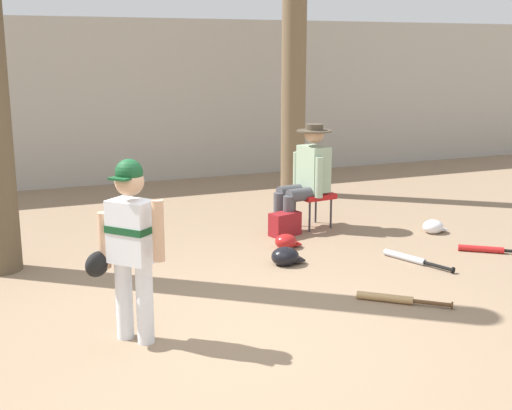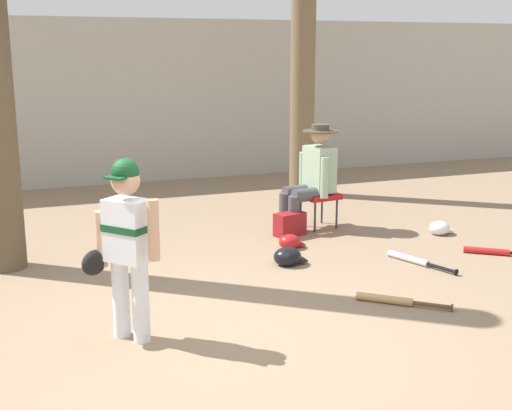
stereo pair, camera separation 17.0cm
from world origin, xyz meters
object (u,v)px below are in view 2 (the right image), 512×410
Objects in this scene: batting_helmet_black at (288,257)px; folding_stool at (319,197)px; seated_spectator at (312,174)px; bat_aluminum_silver at (413,260)px; young_ballplayer at (126,238)px; batting_helmet_white at (440,228)px; tree_behind_spectator at (303,65)px; handbag_beside_stool at (290,224)px; bat_wood_tan at (392,300)px; bat_red_barrel at (493,251)px; batting_helmet_red at (290,242)px.

folding_stool is at bearing 52.43° from batting_helmet_black.
bat_aluminum_silver is (0.36, -1.54, -0.61)m from seated_spectator.
young_ballplayer reaches higher than batting_helmet_white.
tree_behind_spectator reaches higher than young_ballplayer.
tree_behind_spectator reaches higher than handbag_beside_stool.
handbag_beside_stool is at bearing -151.06° from seated_spectator.
handbag_beside_stool is 2.21m from bat_wood_tan.
batting_helmet_black is (-2.07, 0.44, 0.05)m from bat_red_barrel.
batting_helmet_white is (-0.03, 0.84, 0.04)m from bat_red_barrel.
folding_stool is (-0.61, -1.80, -1.45)m from tree_behind_spectator.
bat_wood_tan is 1.92× the size of batting_helmet_black.
young_ballplayer is at bearing -146.28° from batting_helmet_black.
batting_helmet_white is at bearing -33.77° from folding_stool.
young_ballplayer is 3.94m from bat_red_barrel.
bat_aluminum_silver is at bearing -80.53° from folding_stool.
young_ballplayer is at bearing -128.13° from tree_behind_spectator.
bat_wood_tan is at bearing -99.90° from seated_spectator.
handbag_beside_stool is at bearing 66.43° from batting_helmet_red.
tree_behind_spectator is 6.51× the size of bat_red_barrel.
tree_behind_spectator is at bearing 63.14° from batting_helmet_black.
bat_aluminum_silver is (0.78, 0.86, -0.00)m from bat_wood_tan.
batting_helmet_white is (1.23, -0.75, -0.57)m from seated_spectator.
handbag_beside_stool reaches higher than batting_helmet_red.
handbag_beside_stool is at bearing -117.80° from tree_behind_spectator.
folding_stool is at bearing 41.44° from young_ballplayer.
bat_red_barrel is at bearing -87.74° from batting_helmet_white.
seated_spectator reaches higher than batting_helmet_black.
folding_stool is at bearing 146.23° from batting_helmet_white.
folding_stool reaches higher than handbag_beside_stool.
young_ballplayer is 2.11× the size of bat_wood_tan.
bat_red_barrel is (0.91, -0.05, 0.00)m from bat_aluminum_silver.
batting_helmet_black is (-0.90, -1.17, -0.28)m from folding_stool.
bat_red_barrel is (1.17, -1.60, -0.33)m from folding_stool.
tree_behind_spectator is 3.27m from batting_helmet_red.
bat_red_barrel is 2.25× the size of batting_helmet_white.
batting_helmet_white reaches higher than bat_red_barrel.
tree_behind_spectator reaches higher than bat_wood_tan.
handbag_beside_stool is 0.55× the size of bat_wood_tan.
batting_helmet_red is 0.97× the size of batting_helmet_white.
handbag_beside_stool is at bearing 44.14° from young_ballplayer.
young_ballplayer is at bearing -137.65° from seated_spectator.
tree_behind_spectator is 3.14m from batting_helmet_white.
seated_spectator is 4.39× the size of batting_helmet_red.
tree_behind_spectator is at bearing 51.87° from young_ballplayer.
batting_helmet_black is at bearing 168.05° from bat_red_barrel.
folding_stool is 1.40m from batting_helmet_white.
young_ballplayer reaches higher than bat_aluminum_silver.
tree_behind_spectator reaches higher than bat_aluminum_silver.
batting_helmet_white is (3.77, 1.57, -0.67)m from young_ballplayer.
young_ballplayer is at bearing -139.92° from batting_helmet_red.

